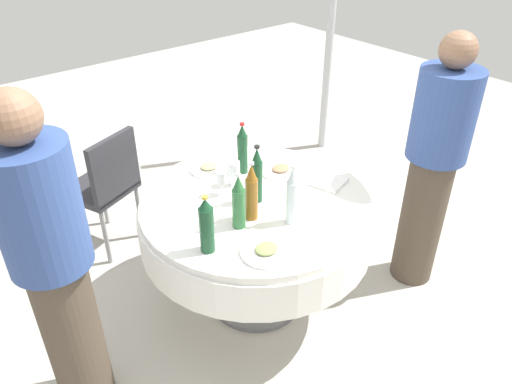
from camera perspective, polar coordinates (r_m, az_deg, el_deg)
name	(u,v)px	position (r m, az deg, el deg)	size (l,w,h in m)	color
ground_plane	(256,299)	(3.18, 0.00, -12.14)	(10.00, 10.00, 0.00)	#B7B2A8
dining_table	(256,222)	(2.79, 0.00, -3.49)	(1.30, 1.30, 0.74)	white
bottle_dark_green_left	(207,226)	(2.29, -5.69, -3.86)	(0.07, 0.07, 0.30)	#194728
bottle_green_east	(239,202)	(2.43, -2.00, -1.21)	(0.07, 0.07, 0.30)	#2D6B38
bottle_dark_green_near	(242,150)	(2.90, -1.56, 4.87)	(0.06, 0.06, 0.32)	#194728
bottle_clear_north	(292,196)	(2.46, 4.14, -0.51)	(0.06, 0.06, 0.33)	silver
bottle_amber_right	(252,193)	(2.49, -0.52, -0.08)	(0.06, 0.06, 0.33)	#8C5619
bottle_dark_green_mid	(257,176)	(2.62, 0.09, 1.87)	(0.06, 0.06, 0.33)	#194728
wine_glass_north	(234,168)	(2.80, -2.57, 2.72)	(0.07, 0.07, 0.15)	white
wine_glass_right	(222,178)	(2.71, -3.97, 1.58)	(0.06, 0.06, 0.15)	white
plate_inner	(281,170)	(2.97, 2.86, 2.50)	(0.24, 0.24, 0.04)	white
plate_far	(266,251)	(2.34, 1.20, -6.78)	(0.25, 0.25, 0.04)	white
plate_rear	(209,168)	(3.00, -5.39, 2.72)	(0.23, 0.23, 0.04)	white
spoon_east	(177,208)	(2.67, -9.04, -1.87)	(0.18, 0.02, 0.01)	silver
spoon_near	(192,233)	(2.48, -7.32, -4.67)	(0.18, 0.02, 0.01)	silver
folded_napkin	(329,182)	(2.88, 8.36, 1.17)	(0.17, 0.17, 0.02)	white
person_left	(54,265)	(2.27, -22.19, -7.72)	(0.34, 0.34, 1.63)	#4C3F33
person_east	(433,164)	(3.05, 19.68, 3.04)	(0.34, 0.34, 1.59)	#4C3F33
chair_mid	(106,183)	(3.44, -16.82, 1.03)	(0.52, 0.52, 0.87)	#2D2D33
tent_pole_secondary	(331,17)	(4.53, 8.65, 19.25)	(0.07, 0.07, 2.45)	#B2B5B7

